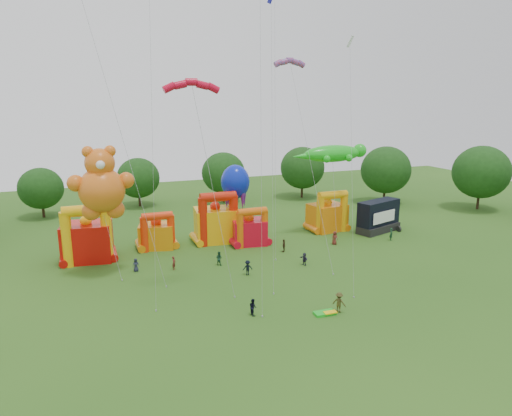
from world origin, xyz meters
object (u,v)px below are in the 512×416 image
object	(u,v)px
bouncy_castle_0	(87,239)
stage_trailer	(378,217)
gecko_kite	(333,168)
spectator_4	(284,246)
teddy_bear_kite	(103,194)
octopus_kite	(237,193)
spectator_0	(136,265)
bouncy_castle_2	(216,222)

from	to	relation	value
bouncy_castle_0	stage_trailer	xyz separation A→B (m)	(40.83, -1.85, -0.46)
stage_trailer	gecko_kite	xyz separation A→B (m)	(-7.04, 1.67, 7.47)
spectator_4	stage_trailer	bearing A→B (deg)	140.60
bouncy_castle_0	spectator_4	xyz separation A→B (m)	(23.71, -5.55, -1.90)
teddy_bear_kite	bouncy_castle_0	bearing A→B (deg)	108.65
octopus_kite	stage_trailer	bearing A→B (deg)	-11.19
stage_trailer	teddy_bear_kite	distance (m)	39.66
bouncy_castle_0	spectator_0	distance (m)	7.93
bouncy_castle_2	stage_trailer	xyz separation A→B (m)	(24.06, -3.74, -0.46)
bouncy_castle_0	bouncy_castle_2	distance (m)	16.87
teddy_bear_kite	octopus_kite	size ratio (longest dim) A/B	1.38
bouncy_castle_2	gecko_kite	bearing A→B (deg)	-6.93
stage_trailer	spectator_0	distance (m)	36.11
spectator_0	spectator_4	size ratio (longest dim) A/B	0.92
gecko_kite	octopus_kite	bearing A→B (deg)	169.94
bouncy_castle_2	bouncy_castle_0	bearing A→B (deg)	-173.56
bouncy_castle_2	octopus_kite	size ratio (longest dim) A/B	0.69
octopus_kite	spectator_0	distance (m)	18.05
teddy_bear_kite	spectator_4	distance (m)	23.30
teddy_bear_kite	spectator_0	size ratio (longest dim) A/B	9.36
bouncy_castle_2	spectator_4	xyz separation A→B (m)	(6.94, -7.44, -1.90)
bouncy_castle_0	stage_trailer	distance (m)	40.87
spectator_4	teddy_bear_kite	bearing A→B (deg)	-50.48
stage_trailer	teddy_bear_kite	world-z (taller)	teddy_bear_kite
gecko_kite	spectator_4	bearing A→B (deg)	-151.94
octopus_kite	spectator_0	size ratio (longest dim) A/B	6.77
bouncy_castle_0	spectator_4	bearing A→B (deg)	-13.18
bouncy_castle_0	bouncy_castle_2	world-z (taller)	bouncy_castle_0
bouncy_castle_0	octopus_kite	size ratio (longest dim) A/B	0.69
bouncy_castle_2	octopus_kite	bearing A→B (deg)	6.54
bouncy_castle_2	octopus_kite	xyz separation A→B (m)	(3.25, 0.37, 3.82)
bouncy_castle_0	bouncy_castle_2	bearing A→B (deg)	6.44
teddy_bear_kite	spectator_4	bearing A→B (deg)	1.11
teddy_bear_kite	gecko_kite	world-z (taller)	teddy_bear_kite
bouncy_castle_2	spectator_0	world-z (taller)	bouncy_castle_2
teddy_bear_kite	gecko_kite	distance (m)	32.30
bouncy_castle_0	bouncy_castle_2	xyz separation A→B (m)	(16.77, 1.89, -0.00)
spectator_0	spectator_4	distance (m)	18.74
gecko_kite	spectator_4	size ratio (longest dim) A/B	7.69
bouncy_castle_2	gecko_kite	size ratio (longest dim) A/B	0.56
bouncy_castle_0	stage_trailer	world-z (taller)	bouncy_castle_0
gecko_kite	spectator_0	xyz separation A→B (m)	(-28.81, -5.68, -8.98)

